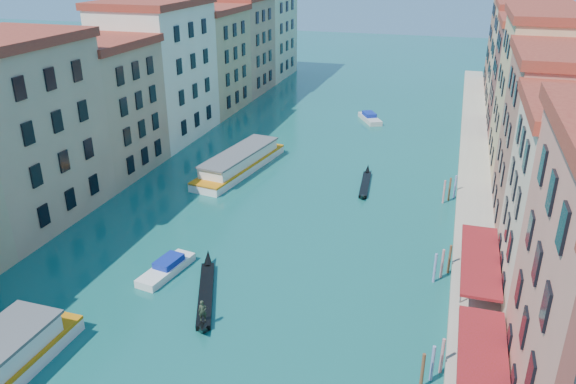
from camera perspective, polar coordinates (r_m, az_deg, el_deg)
name	(u,v)px	position (r m, az deg, el deg)	size (l,w,h in m)	color
left_bank_palazzos	(137,84)	(85.74, -15.09, 10.53)	(12.80, 128.40, 21.00)	#C3B08C
right_bank_palazzos	(554,114)	(74.49, 25.43, 7.21)	(12.80, 128.40, 21.00)	#973C30
quay	(474,178)	(76.46, 18.36, 1.34)	(4.00, 140.00, 1.00)	#AFA48D
mooring_poles_right	(435,340)	(43.99, 14.67, -14.37)	(1.44, 54.24, 3.20)	brown
vaporetto_far	(240,162)	(76.39, -4.90, 3.07)	(6.97, 18.95, 2.76)	white
gondola_fore	(206,292)	(49.84, -8.37, -10.04)	(5.69, 12.18, 2.55)	black
gondola_far	(365,183)	(72.22, 7.85, 0.91)	(1.85, 10.82, 1.53)	black
motorboat_mid	(167,268)	(53.76, -12.21, -7.54)	(3.08, 6.76, 1.35)	white
motorboat_far	(370,118)	(100.23, 8.31, 7.47)	(5.15, 7.08, 1.42)	beige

